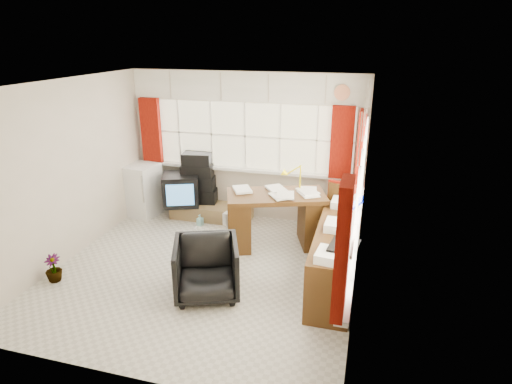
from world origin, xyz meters
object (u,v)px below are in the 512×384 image
Objects in this scene: radiator at (239,235)px; credenza at (335,255)px; task_chair at (337,215)px; desk at (276,217)px; office_chair at (207,268)px; tv_bench at (212,211)px; crt_tv at (181,189)px; desk_lamp at (300,173)px; mini_fridge at (142,190)px.

credenza reaches higher than radiator.
task_chair is 0.96m from credenza.
office_chair is (-0.52, -1.53, -0.11)m from desk.
task_chair reaches higher than tv_bench.
task_chair is at bearing -14.54° from tv_bench.
task_chair is 2.76m from crt_tv.
tv_bench is at bearing 152.05° from desk.
credenza is at bearing 3.80° from office_chair.
desk_lamp is 0.44× the size of mini_fridge.
desk reaches higher than radiator.
crt_tv is (-1.82, 0.59, 0.06)m from desk.
tv_bench is (-1.62, 0.44, -0.99)m from desk_lamp.
crt_tv reaches higher than tv_bench.
desk is 2.62m from mini_fridge.
desk is at bearing 49.91° from office_chair.
credenza is 3.13m from crt_tv.
crt_tv is at bearing 170.13° from task_chair.
task_chair is 1.84× the size of radiator.
desk is 0.76m from desk_lamp.
desk is at bearing 29.74° from radiator.
task_chair is 1.13× the size of mini_fridge.
task_chair is 1.31× the size of office_chair.
desk is 1.62m from office_chair.
crt_tv reaches higher than radiator.
credenza is 2.18× the size of mini_fridge.
desk_lamp is 1.31m from radiator.
task_chair reaches higher than radiator.
tv_bench is 0.66m from crt_tv.
desk is at bearing -141.12° from desk_lamp.
task_chair is at bearing 16.10° from radiator.
tv_bench is 1.30m from mini_fridge.
radiator is 1.57m from credenza.
credenza is (1.47, -0.54, 0.16)m from radiator.
radiator is (-0.50, -0.28, -0.24)m from desk.
crt_tv is (-2.79, 1.42, 0.13)m from credenza.
crt_tv is at bearing -168.97° from tv_bench.
crt_tv is at bearing 170.82° from desk_lamp.
crt_tv is (-1.30, 2.12, 0.16)m from office_chair.
office_chair is at bearing -90.89° from radiator.
crt_tv is at bearing 161.93° from desk.
office_chair is 0.56× the size of tv_bench.
task_chair is at bearing -12.30° from desk_lamp.
mini_fridge is (-2.06, 0.84, 0.23)m from radiator.
desk_lamp is at bearing 33.49° from radiator.
office_chair is 2.92m from mini_fridge.
credenza is at bearing -85.79° from task_chair.
desk is 0.91m from task_chair.
desk_lamp reaches higher than credenza.
radiator is 0.74× the size of crt_tv.
tv_bench is (-0.79, 2.22, -0.23)m from office_chair.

